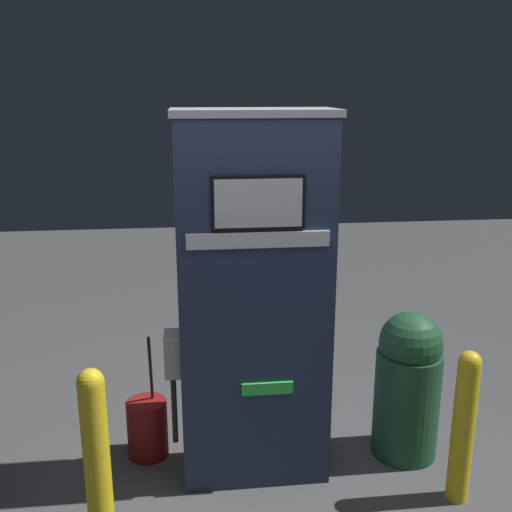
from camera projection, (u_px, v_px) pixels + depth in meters
The scene contains 6 objects.
ground_plane at pixel (258, 488), 3.55m from camera, with size 14.00×14.00×0.00m, color #4C4C4F.
gas_pump at pixel (254, 303), 3.45m from camera, with size 0.96×0.45×2.19m.
safety_bollard at pixel (97, 456), 2.98m from camera, with size 0.13×0.13×1.00m.
trash_bin at pixel (408, 383), 3.78m from camera, with size 0.41×0.41×0.97m.
safety_bollard_far at pixel (464, 424), 3.34m from camera, with size 0.13×0.13×0.92m.
squeegee_bucket at pixel (148, 428), 3.83m from camera, with size 0.26×0.26×0.84m.
Camera 1 is at (-0.35, -3.03, 2.29)m, focal length 42.00 mm.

